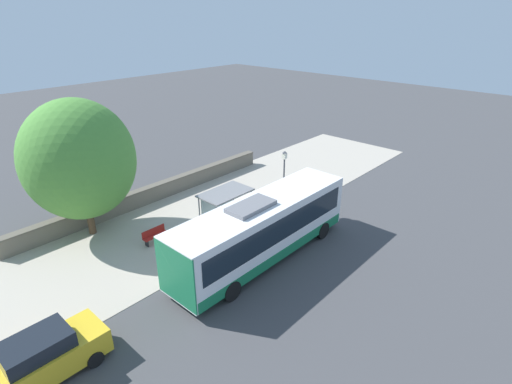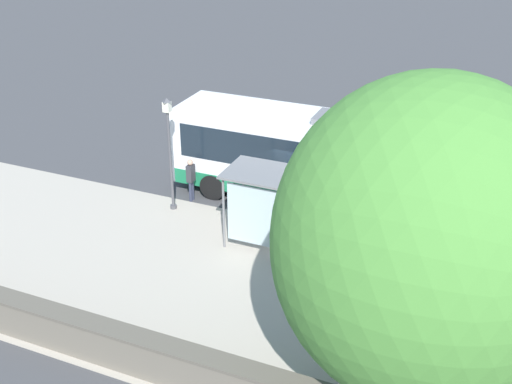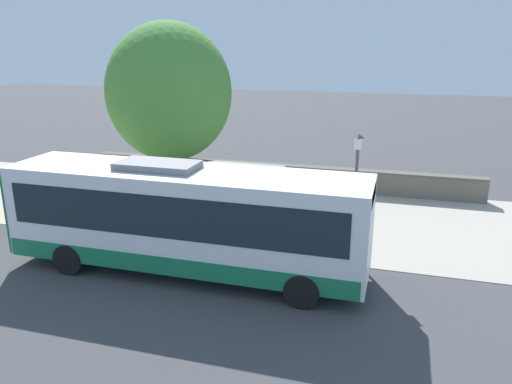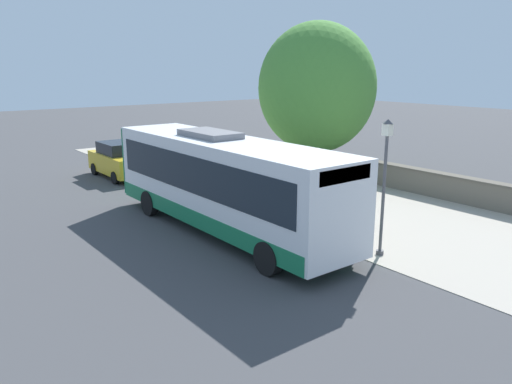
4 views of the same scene
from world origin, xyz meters
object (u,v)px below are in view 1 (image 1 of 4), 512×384
object	(u,v)px
parked_car_behind_bus	(42,358)
pedestrian	(291,204)
bus	(262,228)
street_lamp_near	(284,177)
shade_tree	(79,160)
bus_shelter	(224,198)
bench	(155,235)

from	to	relation	value
parked_car_behind_bus	pedestrian	bearing A→B (deg)	93.49
bus	street_lamp_near	bearing A→B (deg)	117.05
parked_car_behind_bus	shade_tree	bearing A→B (deg)	144.19
bus	pedestrian	distance (m)	5.04
street_lamp_near	shade_tree	bearing A→B (deg)	-124.45
shade_tree	parked_car_behind_bus	size ratio (longest dim) A/B	1.85
pedestrian	shade_tree	xyz separation A→B (m)	(-7.63, -9.55, 3.71)
pedestrian	street_lamp_near	world-z (taller)	street_lamp_near
bus_shelter	street_lamp_near	bearing A→B (deg)	75.76
street_lamp_near	shade_tree	world-z (taller)	shade_tree
pedestrian	shade_tree	size ratio (longest dim) A/B	0.21
street_lamp_near	parked_car_behind_bus	distance (m)	16.24
bus	bus_shelter	world-z (taller)	bus
bench	shade_tree	bearing A→B (deg)	-151.97
street_lamp_near	parked_car_behind_bus	xyz separation A→B (m)	(1.83, -16.05, -1.62)
bus_shelter	shade_tree	bearing A→B (deg)	-135.56
street_lamp_near	shade_tree	distance (m)	12.15
pedestrian	bus	bearing A→B (deg)	-70.28
bus_shelter	shade_tree	size ratio (longest dim) A/B	0.38
bus	street_lamp_near	world-z (taller)	street_lamp_near
bus_shelter	shade_tree	world-z (taller)	shade_tree
pedestrian	parked_car_behind_bus	world-z (taller)	parked_car_behind_bus
bus	pedestrian	bearing A→B (deg)	109.72
bus_shelter	bench	size ratio (longest dim) A/B	2.03
bus	parked_car_behind_bus	xyz separation A→B (m)	(-0.71, -11.07, -0.93)
street_lamp_near	bus_shelter	bearing A→B (deg)	-104.24
bus	street_lamp_near	distance (m)	5.63
bench	parked_car_behind_bus	size ratio (longest dim) A/B	0.34
bus	pedestrian	world-z (taller)	bus
parked_car_behind_bus	bench	bearing A→B (deg)	121.23
bus_shelter	pedestrian	world-z (taller)	bus_shelter
bus	bench	size ratio (longest dim) A/B	7.51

